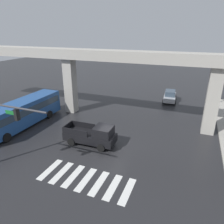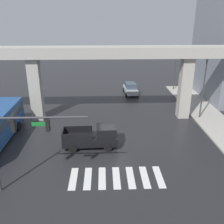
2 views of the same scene
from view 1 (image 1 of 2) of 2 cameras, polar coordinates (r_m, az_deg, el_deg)
The scene contains 6 objects.
ground_plane at distance 20.51m, azimuth -0.15°, elevation -9.48°, with size 120.00×120.00×0.00m, color #232326.
crosswalk_stripes at distance 16.71m, azimuth -7.14°, elevation -17.88°, with size 7.15×2.80×0.01m.
elevated_overpass at distance 24.25m, azimuth 6.05°, elevation 13.51°, with size 54.57×2.30×8.42m.
pickup_truck at distance 20.53m, azimuth -5.33°, elevation -6.39°, with size 5.14×2.18×2.08m.
city_bus at distance 26.29m, azimuth -23.22°, elevation 0.05°, with size 2.85×10.82×2.99m.
sedan_silver at distance 34.22m, azimuth 15.57°, elevation 4.23°, with size 2.22×4.42×1.72m.
Camera 1 is at (6.61, -16.29, 10.57)m, focal length 33.36 mm.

